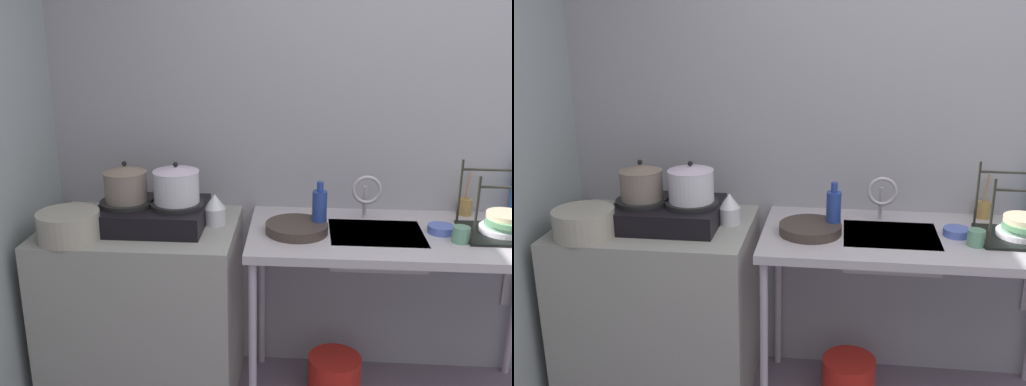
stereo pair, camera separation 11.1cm
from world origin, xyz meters
TOP-DOWN VIEW (x-y plane):
  - wall_back at (0.00, 1.56)m, footprint 4.58×0.10m
  - counter_concrete at (-1.38, 1.17)m, footprint 0.93×0.66m
  - counter_sink at (-0.14, 1.17)m, footprint 1.42×0.66m
  - stove at (-1.31, 1.17)m, footprint 0.51×0.40m
  - pot_on_left_burner at (-1.43, 1.17)m, footprint 0.20×0.20m
  - pot_on_right_burner at (-1.19, 1.17)m, footprint 0.22×0.22m
  - pot_beside_stove at (-1.64, 0.97)m, footprint 0.28×0.28m
  - percolator at (-1.02, 1.22)m, footprint 0.11×0.11m
  - sink_basin at (-0.25, 1.17)m, footprint 0.43×0.35m
  - faucet at (-0.29, 1.32)m, footprint 0.14×0.08m
  - frying_pan at (-0.62, 1.14)m, footprint 0.29×0.29m
  - dish_rack at (0.33, 1.18)m, footprint 0.38×0.31m
  - cup_by_rack at (0.11, 1.08)m, footprint 0.08×0.08m
  - small_bowl_on_drainboard at (0.04, 1.19)m, footprint 0.12×0.12m
  - bottle_by_sink at (-0.52, 1.19)m, footprint 0.07×0.07m
  - utensil_jar at (0.22, 1.45)m, footprint 0.06×0.07m
  - bucket_on_floor at (-0.41, 1.20)m, footprint 0.27×0.27m

SIDE VIEW (x-z plane):
  - bucket_on_floor at x=-0.41m, z-range 0.00..0.22m
  - counter_concrete at x=-1.38m, z-range 0.00..0.91m
  - counter_sink at x=-0.14m, z-range 0.39..1.30m
  - sink_basin at x=-0.25m, z-range 0.79..0.91m
  - small_bowl_on_drainboard at x=0.04m, z-range 0.91..0.95m
  - frying_pan at x=-0.62m, z-range 0.91..0.96m
  - cup_by_rack at x=0.11m, z-range 0.91..0.99m
  - utensil_jar at x=0.22m, z-range 0.85..1.07m
  - dish_rack at x=0.33m, z-range 0.80..1.12m
  - stove at x=-1.31m, z-range 0.91..1.03m
  - pot_beside_stove at x=-1.64m, z-range 0.91..1.04m
  - percolator at x=-1.02m, z-range 0.91..1.06m
  - bottle_by_sink at x=-0.52m, z-range 0.90..1.13m
  - faucet at x=-0.29m, z-range 0.95..1.18m
  - pot_on_left_burner at x=-1.43m, z-range 1.02..1.22m
  - pot_on_right_burner at x=-1.19m, z-range 1.02..1.22m
  - wall_back at x=0.00m, z-range 0.00..2.63m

